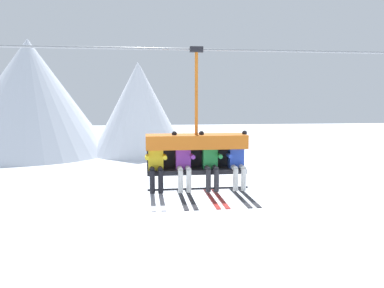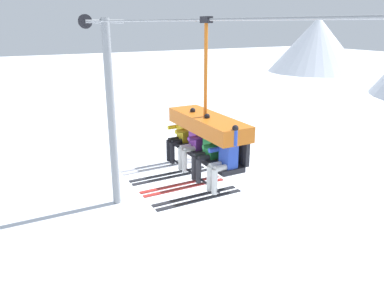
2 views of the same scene
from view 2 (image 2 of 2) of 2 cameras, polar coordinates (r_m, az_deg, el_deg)
name	(u,v)px [view 2 (image 2 of 2)]	position (r m, az deg, el deg)	size (l,w,h in m)	color
mountain_peak_west	(317,45)	(69.46, 18.45, 14.17)	(15.84, 15.84, 9.16)	silver
lift_tower_near	(111,112)	(16.83, -12.28, 4.79)	(0.36, 1.88, 8.45)	gray
lift_cable	(190,20)	(7.77, -0.26, 18.39)	(19.89, 0.05, 0.05)	gray
chairlift_chair	(208,130)	(7.54, 2.48, 2.19)	(2.20, 0.74, 3.04)	#232328
skier_yellow	(179,135)	(8.28, -2.00, 1.43)	(0.46, 1.70, 1.23)	yellow
skier_purple	(192,141)	(7.77, -0.03, 0.49)	(0.48, 1.70, 1.34)	purple
skier_green	(206,149)	(7.28, 2.18, -0.75)	(0.48, 1.70, 1.34)	#23843D
skier_blue	(223,158)	(6.80, 4.73, -2.18)	(0.48, 1.70, 1.34)	#2847B7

